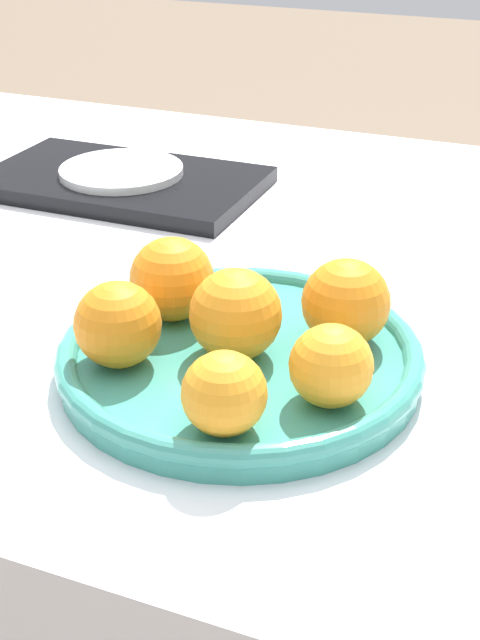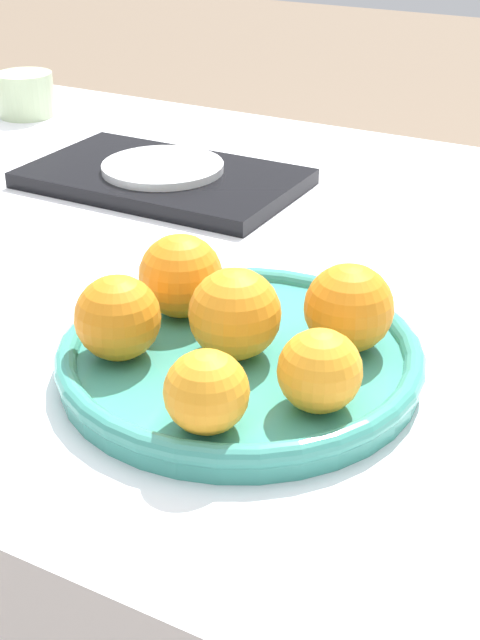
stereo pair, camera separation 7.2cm
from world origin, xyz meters
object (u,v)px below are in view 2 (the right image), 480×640
object	(u,v)px
orange_5	(206,392)
cup_1	(26,95)
orange_0	(320,371)
orange_3	(118,318)
orange_4	(181,276)
orange_1	(349,308)
orange_2	(235,314)
fruit_platter	(240,357)
side_plate	(163,167)
serving_tray	(163,178)

from	to	relation	value
orange_5	cup_1	distance (m)	0.95
orange_0	orange_3	distance (m)	0.17
orange_3	orange_4	world-z (taller)	orange_4
orange_1	orange_2	xyz separation A→B (m)	(-0.08, -0.05, 0.00)
fruit_platter	side_plate	world-z (taller)	same
orange_2	orange_5	world-z (taller)	orange_2
fruit_platter	orange_5	bearing A→B (deg)	-73.63
orange_1	orange_2	bearing A→B (deg)	-144.36
orange_1	side_plate	bearing A→B (deg)	141.16
orange_0	orange_2	bearing A→B (deg)	157.59
orange_1	orange_2	distance (m)	0.09
orange_1	fruit_platter	bearing A→B (deg)	-147.19
cup_1	orange_3	bearing A→B (deg)	-44.29
orange_0	cup_1	bearing A→B (deg)	143.33
orange_1	orange_3	size ratio (longest dim) A/B	1.05
serving_tray	cup_1	size ratio (longest dim) A/B	3.85
fruit_platter	orange_3	xyz separation A→B (m)	(-0.08, -0.05, 0.04)
orange_0	orange_5	bearing A→B (deg)	-133.20
fruit_platter	orange_0	bearing A→B (deg)	-26.04
orange_5	fruit_platter	bearing A→B (deg)	106.37
orange_3	cup_1	world-z (taller)	orange_3
orange_4	orange_5	size ratio (longest dim) A/B	1.20
side_plate	orange_1	bearing A→B (deg)	-38.84
orange_4	side_plate	xyz separation A→B (m)	(-0.23, 0.32, -0.03)
serving_tray	side_plate	bearing A→B (deg)	0.00
serving_tray	side_plate	size ratio (longest dim) A/B	2.21
orange_2	orange_0	bearing A→B (deg)	-22.41
orange_2	side_plate	distance (m)	0.47
orange_5	cup_1	size ratio (longest dim) A/B	0.69
orange_5	side_plate	world-z (taller)	orange_5
orange_2	serving_tray	size ratio (longest dim) A/B	0.22
fruit_platter	side_plate	bearing A→B (deg)	130.78
orange_1	cup_1	distance (m)	0.89
orange_1	orange_4	size ratio (longest dim) A/B	1.00
fruit_platter	orange_5	size ratio (longest dim) A/B	4.94
orange_0	serving_tray	xyz separation A→B (m)	(-0.40, 0.40, -0.04)
orange_3	side_plate	xyz separation A→B (m)	(-0.22, 0.41, -0.03)
fruit_platter	orange_5	xyz separation A→B (m)	(0.03, -0.11, 0.04)
orange_4	cup_1	xyz separation A→B (m)	(-0.60, 0.49, -0.02)
orange_5	orange_3	bearing A→B (deg)	154.65
orange_2	orange_1	bearing A→B (deg)	35.64
orange_1	orange_3	world-z (taller)	orange_1
serving_tray	orange_3	bearing A→B (deg)	-61.34
fruit_platter	orange_3	world-z (taller)	orange_3
orange_3	serving_tray	world-z (taller)	orange_3
orange_1	orange_4	distance (m)	0.15
orange_5	side_plate	xyz separation A→B (m)	(-0.34, 0.46, -0.03)
side_plate	cup_1	size ratio (longest dim) A/B	1.74
orange_2	side_plate	size ratio (longest dim) A/B	0.48
orange_0	orange_1	world-z (taller)	orange_1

